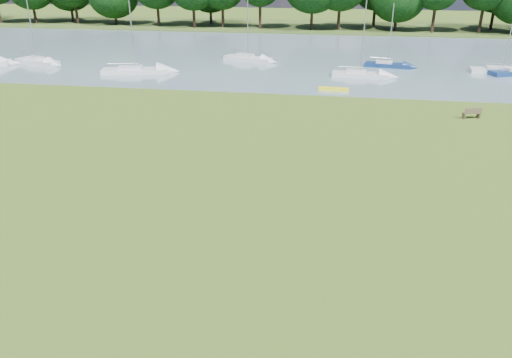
% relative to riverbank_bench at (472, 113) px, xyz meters
% --- Properties ---
extents(ground, '(220.00, 220.00, 0.00)m').
position_rel_riverbank_bench_xyz_m(ground, '(-14.90, -16.75, -0.44)').
color(ground, olive).
extents(river, '(220.00, 40.00, 0.10)m').
position_rel_riverbank_bench_xyz_m(river, '(-14.90, 25.25, -0.44)').
color(river, gray).
rests_on(river, ground).
extents(far_bank, '(220.00, 20.00, 0.40)m').
position_rel_riverbank_bench_xyz_m(far_bank, '(-14.90, 55.25, -0.44)').
color(far_bank, '#4C6626').
rests_on(far_bank, ground).
extents(riverbank_bench, '(1.50, 0.84, 0.88)m').
position_rel_riverbank_bench_xyz_m(riverbank_bench, '(0.00, 0.00, 0.00)').
color(riverbank_bench, brown).
rests_on(riverbank_bench, ground).
extents(kayak, '(2.92, 0.83, 0.29)m').
position_rel_riverbank_bench_xyz_m(kayak, '(-10.90, 7.25, -0.25)').
color(kayak, '#FEF71D').
rests_on(kayak, river).
extents(sailboat_0, '(6.28, 3.71, 9.03)m').
position_rel_riverbank_bench_xyz_m(sailboat_0, '(-46.06, 14.72, 0.10)').
color(sailboat_0, silver).
rests_on(sailboat_0, river).
extents(sailboat_1, '(6.25, 3.53, 8.53)m').
position_rel_riverbank_bench_xyz_m(sailboat_1, '(-21.67, 20.69, 0.10)').
color(sailboat_1, silver).
rests_on(sailboat_1, river).
extents(sailboat_3, '(5.28, 2.23, 7.04)m').
position_rel_riverbank_bench_xyz_m(sailboat_3, '(-5.07, 19.54, 0.03)').
color(sailboat_3, navy).
rests_on(sailboat_3, river).
extents(sailboat_4, '(6.83, 2.20, 8.61)m').
position_rel_riverbank_bench_xyz_m(sailboat_4, '(7.11, 18.16, 0.03)').
color(sailboat_4, silver).
rests_on(sailboat_4, river).
extents(sailboat_6, '(7.51, 3.49, 9.27)m').
position_rel_riverbank_bench_xyz_m(sailboat_6, '(-32.61, 11.77, 0.04)').
color(sailboat_6, silver).
rests_on(sailboat_6, river).
extents(sailboat_9, '(5.99, 2.07, 8.33)m').
position_rel_riverbank_bench_xyz_m(sailboat_9, '(-8.31, 13.83, 0.03)').
color(sailboat_9, silver).
rests_on(sailboat_9, river).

